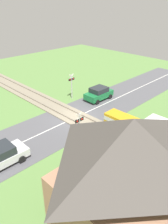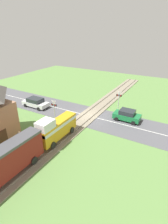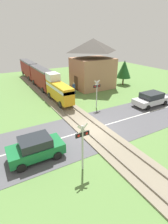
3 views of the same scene
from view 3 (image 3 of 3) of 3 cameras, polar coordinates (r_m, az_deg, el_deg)
name	(u,v)px [view 3 (image 3 of 3)]	position (r m, az deg, el deg)	size (l,w,h in m)	color
ground_plane	(91,129)	(15.91, 2.43, -5.70)	(60.00, 60.00, 0.00)	#5B8442
road_surface	(91,129)	(15.91, 2.43, -5.66)	(48.00, 6.40, 0.02)	#515156
track_bed	(91,129)	(15.88, 2.44, -5.48)	(2.80, 48.00, 0.24)	gray
train	(39,76)	(28.67, -14.38, 11.43)	(1.58, 21.48, 3.18)	gold
car_near_crossing	(36,148)	(12.59, -15.49, -11.21)	(3.72, 1.96, 1.61)	#197038
car_far_side	(151,99)	(22.37, 21.08, 4.07)	(4.54, 2.06, 1.57)	silver
crossing_signal_west_approach	(82,142)	(10.52, -0.50, -9.62)	(0.90, 0.18, 3.28)	#B7B7B7
crossing_signal_east_approach	(97,91)	(19.74, 4.20, 7.02)	(0.90, 0.18, 3.28)	#B7B7B7
station_building	(93,65)	(27.61, 2.83, 15.22)	(6.24, 5.31, 7.27)	#AD7A5B
pedestrian_by_station	(74,88)	(25.19, -3.35, 7.69)	(0.40, 0.40, 1.62)	#2D4C8E
tree_by_station	(124,69)	(30.12, 12.97, 13.51)	(2.35, 2.35, 4.00)	brown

